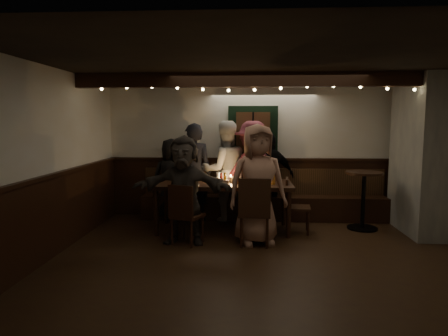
# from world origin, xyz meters

# --- Properties ---
(room) EXTENTS (6.02, 5.01, 2.62)m
(room) POSITION_xyz_m (1.07, 1.42, 1.07)
(room) COLOR black
(room) RESTS_ON ground
(dining_table) EXTENTS (2.31, 0.99, 1.00)m
(dining_table) POSITION_xyz_m (-0.71, 1.40, 0.75)
(dining_table) COLOR black
(dining_table) RESTS_ON ground
(chair_near_left) EXTENTS (0.55, 0.55, 0.93)m
(chair_near_left) POSITION_xyz_m (-1.24, 0.53, 0.52)
(chair_near_left) COLOR black
(chair_near_left) RESTS_ON ground
(chair_near_right) EXTENTS (0.49, 0.49, 1.04)m
(chair_near_right) POSITION_xyz_m (-0.19, 0.53, 0.58)
(chair_near_right) COLOR black
(chair_near_right) RESTS_ON ground
(chair_end) EXTENTS (0.45, 0.45, 0.91)m
(chair_end) POSITION_xyz_m (0.46, 1.34, 0.51)
(chair_end) COLOR black
(chair_end) RESTS_ON ground
(high_top) EXTENTS (0.63, 0.63, 1.00)m
(high_top) POSITION_xyz_m (1.70, 1.61, 0.63)
(high_top) COLOR black
(high_top) RESTS_ON ground
(person_a) EXTENTS (0.82, 0.60, 1.54)m
(person_a) POSITION_xyz_m (-1.74, 2.17, 0.77)
(person_a) COLOR black
(person_a) RESTS_ON ground
(person_b) EXTENTS (0.69, 0.47, 1.83)m
(person_b) POSITION_xyz_m (-1.30, 2.06, 0.91)
(person_b) COLOR black
(person_b) RESTS_ON ground
(person_c) EXTENTS (1.09, 0.97, 1.87)m
(person_c) POSITION_xyz_m (-0.72, 2.17, 0.93)
(person_c) COLOR silver
(person_c) RESTS_ON ground
(person_d) EXTENTS (1.36, 1.03, 1.87)m
(person_d) POSITION_xyz_m (-0.20, 2.07, 0.93)
(person_d) COLOR #591F2A
(person_d) RESTS_ON ground
(person_e) EXTENTS (1.05, 0.73, 1.65)m
(person_e) POSITION_xyz_m (0.12, 2.18, 0.83)
(person_e) COLOR black
(person_e) RESTS_ON ground
(person_f) EXTENTS (1.56, 0.61, 1.65)m
(person_f) POSITION_xyz_m (-1.26, 0.65, 0.82)
(person_f) COLOR #342E2A
(person_f) RESTS_ON ground
(person_g) EXTENTS (1.01, 0.78, 1.82)m
(person_g) POSITION_xyz_m (-0.15, 0.69, 0.91)
(person_g) COLOR #A57560
(person_g) RESTS_ON ground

